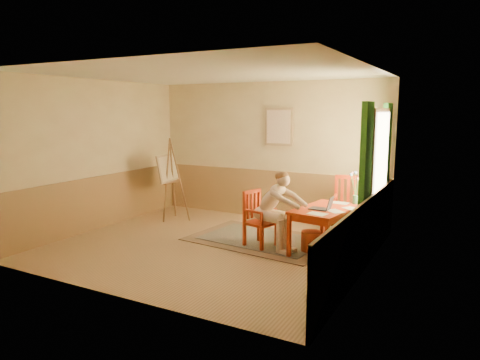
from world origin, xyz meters
The scene contains 14 objects.
room centered at (0.00, 0.00, 1.40)m, with size 5.04×4.54×2.84m.
wainscot centered at (0.00, 0.80, 0.50)m, with size 5.00×4.50×1.00m.
window centered at (2.42, 1.10, 1.35)m, with size 0.12×2.01×2.20m.
wall_portrait centered at (0.25, 2.20, 1.90)m, with size 0.60×0.05×0.76m.
rug centered at (0.59, 0.70, 0.01)m, with size 2.55×1.84×0.02m.
table centered at (1.76, 0.55, 0.63)m, with size 0.90×1.30×0.72m.
chair_left centered at (0.69, 0.37, 0.46)m, with size 0.52×0.51×0.93m.
chair_back centered at (1.84, 1.58, 0.54)m, with size 0.57×0.58×1.09m.
figure centered at (1.01, 0.29, 0.71)m, with size 1.00×0.56×1.29m.
laptop centered at (1.76, 0.42, 0.76)m, with size 0.36×0.22×0.21m.
papers centered at (1.94, 0.56, 0.72)m, with size 0.68×1.15×0.00m.
vase centered at (2.09, 1.10, 0.97)m, with size 0.19×0.27×0.54m.
wastebasket centered at (1.57, 0.48, 0.17)m, with size 0.31×0.31×0.34m, color #B74927.
easel centered at (-1.71, 1.15, 0.99)m, with size 0.61×0.75×1.68m.
Camera 1 is at (3.75, -5.99, 2.23)m, focal length 32.92 mm.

